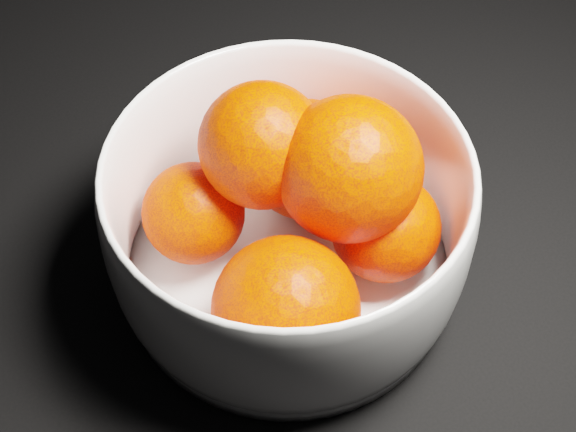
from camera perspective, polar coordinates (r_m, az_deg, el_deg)
bowl at (r=0.52m, az=0.00°, el=-0.39°), size 0.24×0.24×0.12m
orange_pile at (r=0.52m, az=1.04°, el=0.87°), size 0.18×0.19×0.14m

